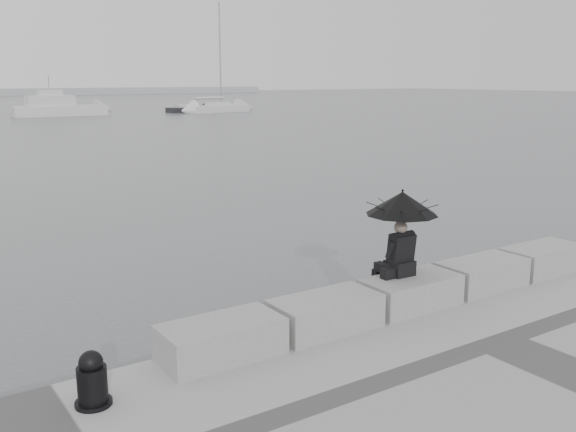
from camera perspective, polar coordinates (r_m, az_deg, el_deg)
ground at (r=11.00m, az=9.02°, el=-9.77°), size 360.00×360.00×0.00m
stone_block_far_left at (r=8.53m, az=-5.96°, el=-10.90°), size 1.60×0.80×0.50m
stone_block_left at (r=9.38m, az=3.34°, el=-8.67°), size 1.60×0.80×0.50m
stone_block_centre at (r=10.44m, az=10.85°, el=-6.67°), size 1.60×0.80×0.50m
stone_block_right at (r=11.65m, az=16.84°, el=-4.99°), size 1.60×0.80×0.50m
stone_block_far_right at (r=12.98m, az=21.63°, el=-3.59°), size 1.60×0.80×0.50m
seated_person at (r=10.20m, az=10.12°, el=0.19°), size 1.14×1.14×1.39m
bag at (r=10.22m, az=8.98°, el=-5.05°), size 0.26×0.15×0.17m
mooring_bollard at (r=7.66m, az=-17.01°, el=-13.99°), size 0.41×0.41×0.65m
sailboat_right at (r=79.33m, az=-6.24°, el=9.54°), size 8.49×4.03×12.90m
motor_cruiser at (r=75.28m, az=-19.61°, el=9.06°), size 9.86×2.96×4.50m
small_motorboat at (r=79.74m, az=-8.77°, el=9.34°), size 5.81×2.19×1.10m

